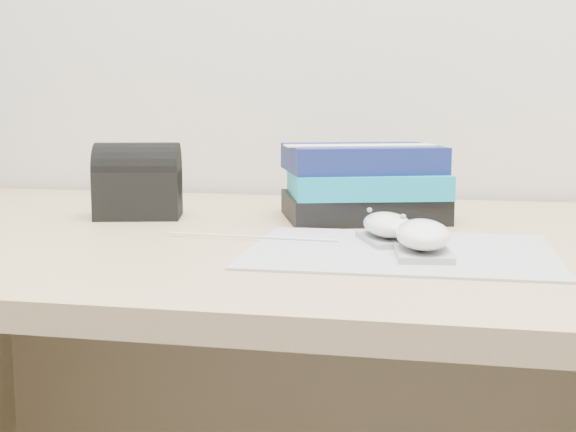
% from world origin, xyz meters
% --- Properties ---
extents(desk, '(1.60, 0.80, 0.73)m').
position_xyz_m(desk, '(0.00, 1.64, 0.50)').
color(desk, tan).
rests_on(desk, ground).
extents(mousepad, '(0.35, 0.28, 0.00)m').
position_xyz_m(mousepad, '(0.03, 1.47, 0.73)').
color(mousepad, gray).
rests_on(mousepad, desk).
extents(mouse_rear, '(0.09, 0.11, 0.04)m').
position_xyz_m(mouse_rear, '(0.01, 1.52, 0.75)').
color(mouse_rear, '#959597').
rests_on(mouse_rear, mousepad).
extents(mouse_front, '(0.07, 0.12, 0.05)m').
position_xyz_m(mouse_front, '(0.05, 1.45, 0.75)').
color(mouse_front, '#9C9C9F').
rests_on(mouse_front, mousepad).
extents(usb_cable, '(0.22, 0.02, 0.00)m').
position_xyz_m(usb_cable, '(-0.16, 1.52, 0.73)').
color(usb_cable, silver).
rests_on(usb_cable, mousepad).
extents(book_stack, '(0.26, 0.24, 0.11)m').
position_xyz_m(book_stack, '(-0.05, 1.72, 0.78)').
color(book_stack, black).
rests_on(book_stack, desk).
extents(pouch, '(0.14, 0.11, 0.11)m').
position_xyz_m(pouch, '(-0.37, 1.67, 0.78)').
color(pouch, black).
rests_on(pouch, desk).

